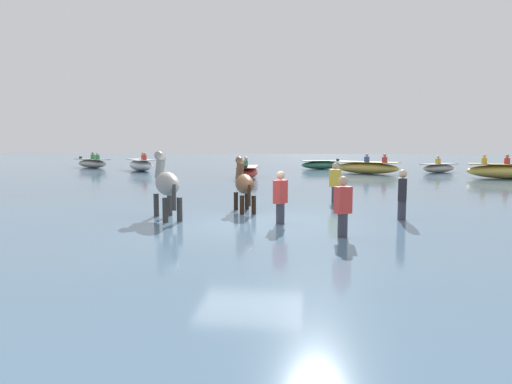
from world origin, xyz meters
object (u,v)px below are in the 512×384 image
(boat_near_port, at_px, (141,165))
(boat_distant_east, at_px, (439,168))
(boat_mid_outer, at_px, (321,165))
(boat_far_inshore, at_px, (92,163))
(person_wading_mid, at_px, (335,187))
(boat_distant_west, at_px, (367,168))
(horse_trailing_bay, at_px, (244,185))
(horse_lead_grey, at_px, (166,185))
(person_wading_close, at_px, (402,201))
(boat_far_offshore, at_px, (507,171))
(person_onlooker_left, at_px, (280,204))
(boat_mid_channel, at_px, (248,172))
(person_spectator_far, at_px, (343,214))

(boat_near_port, height_order, boat_distant_east, boat_near_port)
(boat_mid_outer, bearing_deg, boat_distant_east, -20.74)
(boat_far_inshore, bearing_deg, person_wading_mid, -47.00)
(boat_distant_west, bearing_deg, boat_near_port, 175.14)
(horse_trailing_bay, distance_m, boat_distant_west, 16.20)
(horse_lead_grey, relative_size, boat_far_inshore, 0.66)
(horse_trailing_bay, bearing_deg, person_wading_mid, 41.43)
(boat_far_inshore, bearing_deg, boat_near_port, -30.56)
(boat_distant_west, bearing_deg, person_wading_close, -93.73)
(boat_near_port, relative_size, person_wading_close, 2.17)
(horse_trailing_bay, bearing_deg, boat_mid_outer, 82.42)
(boat_distant_west, height_order, person_wading_close, person_wading_close)
(boat_mid_outer, distance_m, boat_distant_east, 7.36)
(boat_near_port, height_order, person_wading_close, person_wading_close)
(boat_far_offshore, bearing_deg, person_onlooker_left, -126.35)
(boat_near_port, bearing_deg, horse_trailing_bay, -62.12)
(boat_mid_outer, height_order, boat_distant_west, boat_distant_west)
(boat_mid_channel, distance_m, person_onlooker_left, 13.57)
(horse_trailing_bay, xyz_separation_m, boat_far_inshore, (-13.16, 19.15, -0.40))
(boat_distant_east, distance_m, person_spectator_far, 21.26)
(boat_far_offshore, relative_size, boat_far_inshore, 1.26)
(boat_far_inshore, bearing_deg, horse_trailing_bay, -55.51)
(boat_near_port, bearing_deg, person_wading_close, -53.90)
(boat_distant_east, xyz_separation_m, person_wading_close, (-5.44, -17.76, 0.20))
(horse_lead_grey, height_order, boat_far_offshore, horse_lead_grey)
(boat_far_offshore, xyz_separation_m, boat_far_inshore, (-24.82, 6.67, -0.06))
(boat_near_port, xyz_separation_m, person_spectator_far, (11.20, -19.84, 0.11))
(boat_mid_outer, bearing_deg, person_wading_mid, -90.01)
(boat_far_inshore, bearing_deg, boat_mid_outer, 0.87)
(boat_near_port, xyz_separation_m, boat_far_offshore, (20.42, -4.08, 0.02))
(boat_near_port, xyz_separation_m, boat_distant_east, (18.22, 0.23, -0.09))
(boat_near_port, xyz_separation_m, boat_mid_channel, (7.42, -5.08, -0.05))
(horse_trailing_bay, bearing_deg, boat_distant_west, 71.66)
(boat_far_offshore, bearing_deg, boat_distant_east, 117.06)
(boat_mid_channel, height_order, boat_distant_west, boat_distant_west)
(boat_distant_east, height_order, person_onlooker_left, person_onlooker_left)
(boat_distant_west, height_order, person_wading_mid, person_wading_mid)
(boat_distant_west, bearing_deg, horse_trailing_bay, -108.34)
(boat_near_port, height_order, person_onlooker_left, person_onlooker_left)
(boat_near_port, bearing_deg, boat_far_offshore, -11.29)
(boat_near_port, relative_size, boat_distant_west, 0.91)
(horse_lead_grey, xyz_separation_m, person_onlooker_left, (2.87, -0.51, -0.35))
(boat_mid_channel, xyz_separation_m, person_wading_mid, (3.91, -9.20, 0.17))
(horse_trailing_bay, relative_size, boat_far_inshore, 0.60)
(horse_lead_grey, bearing_deg, horse_trailing_bay, 37.65)
(horse_trailing_bay, bearing_deg, horse_lead_grey, -142.35)
(person_wading_close, bearing_deg, boat_far_offshore, 60.44)
(boat_mid_channel, relative_size, person_spectator_far, 1.89)
(boat_mid_channel, xyz_separation_m, person_spectator_far, (3.77, -14.76, 0.17))
(boat_far_inshore, relative_size, person_wading_close, 1.92)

